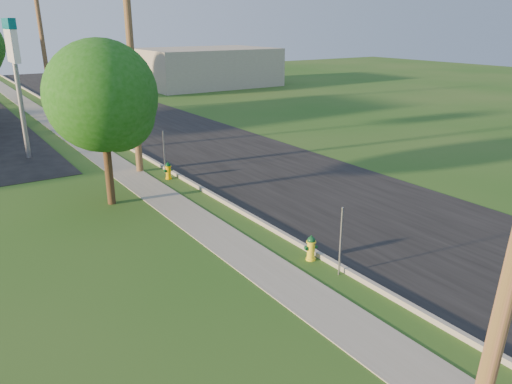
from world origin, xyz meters
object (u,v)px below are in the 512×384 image
utility_pole_mid (132,63)px  hydrant_mid (168,171)px  price_pylon (13,49)px  tree_verge (105,100)px  hydrant_near (311,248)px  utility_pole_far (44,49)px  hydrant_far (96,129)px

utility_pole_mid → hydrant_mid: (0.62, -1.88, -4.57)m
price_pylon → hydrant_mid: size_ratio=8.81×
tree_verge → price_pylon: bearing=99.0°
hydrant_near → hydrant_mid: bearing=90.9°
utility_pole_far → tree_verge: utility_pole_far is taller
tree_verge → utility_pole_far: bearing=83.6°
utility_pole_mid → price_pylon: 6.76m
price_pylon → hydrant_far: 7.77m
utility_pole_mid → hydrant_far: (0.70, 9.20, -4.58)m
utility_pole_mid → tree_verge: utility_pole_mid is taller
hydrant_far → utility_pole_far: bearing=94.5°
utility_pole_mid → hydrant_mid: size_ratio=12.61×
tree_verge → hydrant_near: bearing=-67.9°
tree_verge → hydrant_near: size_ratio=7.92×
utility_pole_far → hydrant_mid: 20.38m
utility_pole_far → tree_verge: bearing=-96.4°
hydrant_far → tree_verge: bearing=-103.7°
utility_pole_far → utility_pole_mid: bearing=-90.0°
price_pylon → utility_pole_mid: bearing=-54.7°
utility_pole_far → hydrant_near: utility_pole_far is taller
tree_verge → hydrant_far: tree_verge is taller
utility_pole_mid → hydrant_near: (0.78, -11.65, -4.57)m
utility_pole_mid → hydrant_mid: bearing=-71.7°
tree_verge → hydrant_mid: size_ratio=7.95×
price_pylon → tree_verge: price_pylon is taller
hydrant_mid → price_pylon: bearing=121.5°
utility_pole_mid → tree_verge: 4.55m
price_pylon → hydrant_far: price_pylon is taller
utility_pole_far → price_pylon: bearing=-107.3°
tree_verge → hydrant_mid: tree_verge is taller
utility_pole_far → price_pylon: 13.11m
tree_verge → hydrant_far: size_ratio=8.02×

